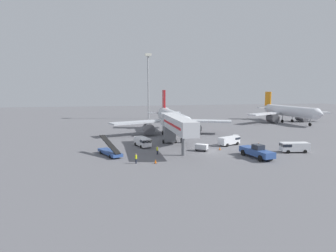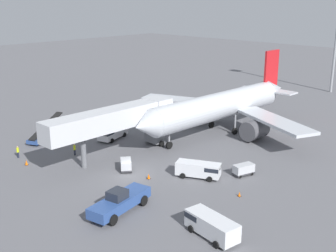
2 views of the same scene
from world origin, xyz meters
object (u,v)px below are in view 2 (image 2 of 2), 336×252
at_px(baggage_cart_outer_left, 126,165).
at_px(baggage_cart_far_left, 243,169).
at_px(service_van_near_left, 200,169).
at_px(ground_crew_worker_midground, 18,152).
at_px(safety_cone_bravo, 26,163).
at_px(service_van_far_center, 211,224).
at_px(safety_cone_alpha, 239,194).
at_px(service_van_mid_center, 112,132).
at_px(jet_bridge, 118,120).
at_px(ground_crew_worker_foreground, 75,149).
at_px(safety_cone_charlie, 149,176).
at_px(airplane_at_gate, 222,106).
at_px(pushback_tug, 120,202).
at_px(belt_loader_truck, 47,134).

relative_size(baggage_cart_outer_left, baggage_cart_far_left, 0.95).
bearing_deg(baggage_cart_far_left, service_van_near_left, -129.82).
xyz_separation_m(ground_crew_worker_midground, safety_cone_bravo, (3.20, -0.58, -0.55)).
xyz_separation_m(service_van_near_left, baggage_cart_far_left, (3.47, 4.16, -0.29)).
distance_m(baggage_cart_outer_left, ground_crew_worker_midground, 15.56).
xyz_separation_m(service_van_far_center, safety_cone_alpha, (-2.73, 8.55, -0.86)).
bearing_deg(service_van_mid_center, baggage_cart_far_left, 5.07).
relative_size(jet_bridge, safety_cone_bravo, 29.34).
height_order(ground_crew_worker_foreground, safety_cone_bravo, ground_crew_worker_foreground).
bearing_deg(safety_cone_charlie, airplane_at_gate, 103.64).
bearing_deg(airplane_at_gate, service_van_mid_center, -124.05).
bearing_deg(baggage_cart_outer_left, safety_cone_bravo, -144.31).
xyz_separation_m(airplane_at_gate, ground_crew_worker_foreground, (-8.04, -22.45, -3.32)).
bearing_deg(pushback_tug, service_van_near_left, 89.13).
distance_m(service_van_far_center, baggage_cart_far_left, 14.88).
bearing_deg(service_van_near_left, belt_loader_truck, -169.69).
bearing_deg(service_van_near_left, airplane_at_gate, 119.02).
xyz_separation_m(airplane_at_gate, ground_crew_worker_midground, (-12.69, -28.30, -3.29)).
bearing_deg(safety_cone_bravo, pushback_tug, -0.06).
height_order(ground_crew_worker_foreground, safety_cone_charlie, ground_crew_worker_foreground).
bearing_deg(airplane_at_gate, baggage_cart_outer_left, -86.85).
distance_m(jet_bridge, service_van_far_center, 23.43).
bearing_deg(pushback_tug, ground_crew_worker_midground, 178.42).
relative_size(jet_bridge, ground_crew_worker_foreground, 12.33).
relative_size(ground_crew_worker_midground, safety_cone_charlie, 2.56).
bearing_deg(belt_loader_truck, jet_bridge, 11.97).
distance_m(baggage_cart_outer_left, ground_crew_worker_foreground, 9.29).
bearing_deg(service_van_far_center, baggage_cart_far_left, 112.64).
distance_m(service_van_mid_center, baggage_cart_far_left, 22.53).
bearing_deg(safety_cone_charlie, ground_crew_worker_midground, -158.03).
distance_m(belt_loader_truck, safety_cone_alpha, 32.74).
distance_m(service_van_near_left, baggage_cart_outer_left, 9.28).
xyz_separation_m(pushback_tug, service_van_near_left, (0.19, 12.29, -0.08)).
distance_m(airplane_at_gate, service_van_near_left, 19.25).
distance_m(safety_cone_alpha, safety_cone_charlie, 11.12).
bearing_deg(pushback_tug, baggage_cart_far_left, 77.47).
bearing_deg(safety_cone_bravo, safety_cone_charlie, 27.99).
bearing_deg(baggage_cart_outer_left, safety_cone_charlie, 1.59).
distance_m(service_van_near_left, safety_cone_charlie, 6.13).
bearing_deg(safety_cone_charlie, safety_cone_alpha, 18.30).
relative_size(service_van_near_left, safety_cone_charlie, 8.56).
bearing_deg(baggage_cart_far_left, ground_crew_worker_midground, -148.00).
relative_size(baggage_cart_outer_left, ground_crew_worker_midground, 1.61).
bearing_deg(ground_crew_worker_foreground, baggage_cart_far_left, 25.77).
bearing_deg(service_van_far_center, ground_crew_worker_foreground, 171.98).
height_order(service_van_far_center, safety_cone_alpha, service_van_far_center).
height_order(safety_cone_alpha, safety_cone_charlie, safety_cone_charlie).
distance_m(baggage_cart_outer_left, safety_cone_bravo, 13.13).
relative_size(baggage_cart_far_left, safety_cone_bravo, 4.16).
bearing_deg(service_van_far_center, belt_loader_truck, 172.20).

